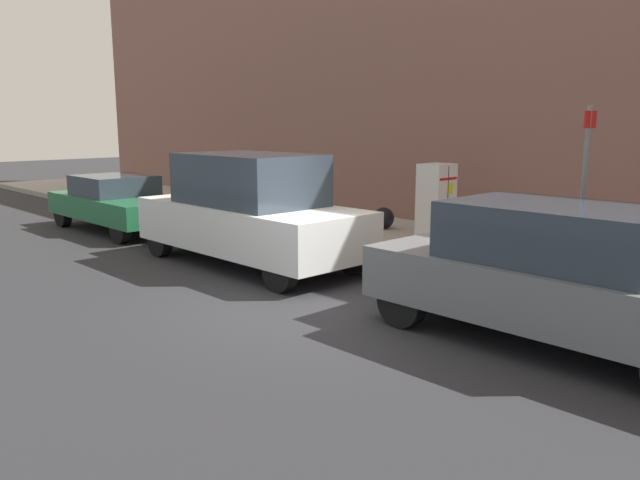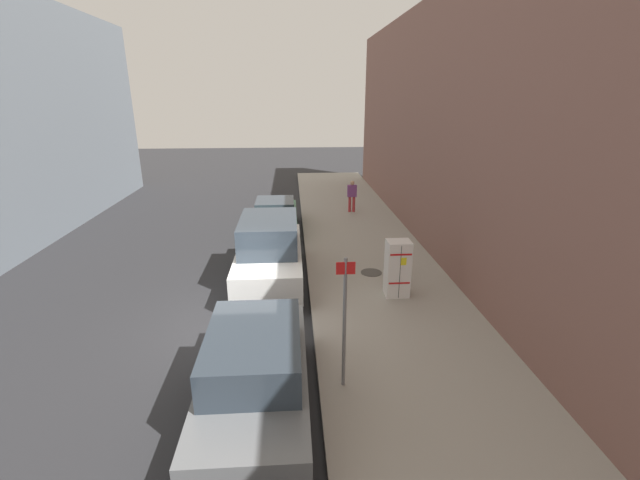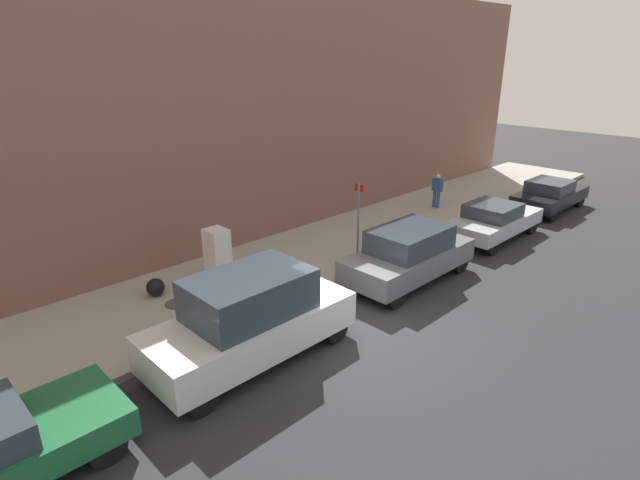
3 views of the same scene
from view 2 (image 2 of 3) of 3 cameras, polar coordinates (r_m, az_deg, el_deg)
ground_plane at (r=11.80m, az=-11.69°, el=-11.04°), size 80.00×80.00×0.00m
sidewalk_slab at (r=11.96m, az=10.15°, el=-10.00°), size 4.59×44.00×0.18m
building_facade_near at (r=11.93m, az=27.84°, el=10.84°), size 2.22×39.60×9.16m
discarded_refrigerator at (r=12.63m, az=10.29°, el=-3.74°), size 0.68×0.60×1.68m
manhole_cover at (r=14.36m, az=6.86°, el=-4.32°), size 0.70×0.70×0.02m
street_sign_post at (r=8.40m, az=3.29°, el=-10.24°), size 0.36×0.07×2.78m
trash_bag at (r=14.61m, az=10.23°, el=-3.01°), size 0.52×0.52×0.52m
pedestrian_standing_near at (r=21.50m, az=4.28°, el=6.10°), size 0.46×0.22×1.58m
parked_sedan_green at (r=19.04m, az=-5.99°, el=3.27°), size 1.89×4.44×1.39m
parked_van_white at (r=13.76m, az=-6.76°, el=-1.46°), size 2.01×4.98×2.14m
parked_suv_gray at (r=8.43m, az=-8.63°, el=-16.94°), size 1.92×4.61×1.75m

